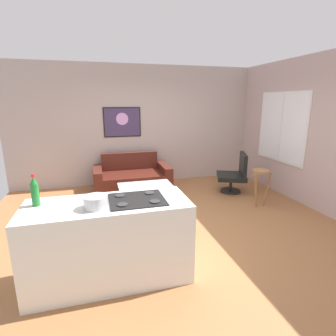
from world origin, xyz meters
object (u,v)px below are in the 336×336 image
object	(u,v)px
coffee_table	(145,186)
armchair	(235,174)
soda_bottle	(35,192)
mixing_bowl	(96,202)
bar_stool	(260,179)
couch	(132,178)
wall_painting	(122,122)

from	to	relation	value
coffee_table	armchair	size ratio (longest dim) A/B	1.14
soda_bottle	mixing_bowl	world-z (taller)	soda_bottle
coffee_table	armchair	xyz separation A→B (m)	(2.05, 0.25, 0.03)
armchair	mixing_bowl	world-z (taller)	mixing_bowl
bar_stool	soda_bottle	world-z (taller)	soda_bottle
coffee_table	soda_bottle	bearing A→B (deg)	-127.76
couch	bar_stool	distance (m)	2.76
bar_stool	mixing_bowl	bearing A→B (deg)	-152.73
bar_stool	soda_bottle	distance (m)	3.86
couch	coffee_table	size ratio (longest dim) A/B	1.66
soda_bottle	mixing_bowl	xyz separation A→B (m)	(0.59, -0.22, -0.09)
wall_painting	couch	bearing A→B (deg)	-77.76
couch	wall_painting	distance (m)	1.35
mixing_bowl	couch	bearing A→B (deg)	76.24
armchair	mixing_bowl	size ratio (longest dim) A/B	3.63
bar_stool	wall_painting	world-z (taller)	wall_painting
bar_stool	couch	bearing A→B (deg)	144.04
couch	mixing_bowl	bearing A→B (deg)	-103.76
couch	coffee_table	xyz separation A→B (m)	(0.11, -1.02, 0.12)
armchair	wall_painting	size ratio (longest dim) A/B	1.02
coffee_table	wall_painting	bearing A→B (deg)	98.35
coffee_table	mixing_bowl	bearing A→B (deg)	-112.55
coffee_table	soda_bottle	world-z (taller)	soda_bottle
wall_painting	coffee_table	bearing A→B (deg)	-81.65
couch	soda_bottle	xyz separation A→B (m)	(-1.37, -2.93, 0.80)
mixing_bowl	wall_painting	world-z (taller)	wall_painting
armchair	wall_painting	world-z (taller)	wall_painting
mixing_bowl	soda_bottle	bearing A→B (deg)	159.46
coffee_table	soda_bottle	size ratio (longest dim) A/B	3.00
bar_stool	soda_bottle	bearing A→B (deg)	-159.79
mixing_bowl	wall_painting	size ratio (longest dim) A/B	0.28
soda_bottle	wall_painting	xyz separation A→B (m)	(1.25, 3.47, 0.43)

